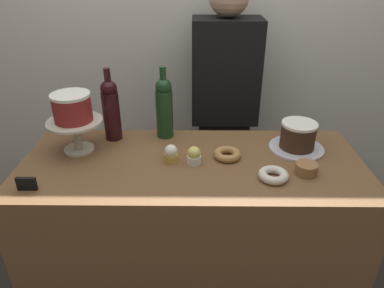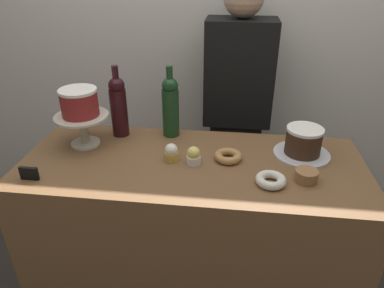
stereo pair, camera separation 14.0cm
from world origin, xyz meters
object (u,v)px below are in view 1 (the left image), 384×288
object	(u,v)px
donut_sugar	(273,175)
wine_bottle_dark_red	(111,109)
cake_stand_pedestal	(76,130)
cupcake_vanilla	(171,153)
wine_bottle_green	(164,107)
donut_maple	(227,154)
chocolate_round_cake	(298,135)
barista_figure	(223,120)
cookie_stack	(306,169)
price_sign_chalkboard	(27,184)
cupcake_lemon	(194,156)
white_layer_cake	(72,107)

from	to	relation	value
donut_sugar	wine_bottle_dark_red	bearing A→B (deg)	153.57
wine_bottle_dark_red	donut_sugar	xyz separation A→B (m)	(0.66, -0.33, -0.13)
cake_stand_pedestal	cupcake_vanilla	distance (m)	0.41
wine_bottle_green	donut_maple	size ratio (longest dim) A/B	2.91
chocolate_round_cake	donut_maple	distance (m)	0.32
wine_bottle_dark_red	wine_bottle_green	xyz separation A→B (m)	(0.23, 0.03, 0.00)
wine_bottle_dark_red	barista_figure	distance (m)	0.72
donut_sugar	cookie_stack	distance (m)	0.14
cookie_stack	price_sign_chalkboard	size ratio (longest dim) A/B	1.20
cake_stand_pedestal	price_sign_chalkboard	size ratio (longest dim) A/B	3.26
wine_bottle_dark_red	cupcake_lemon	distance (m)	0.44
cupcake_lemon	price_sign_chalkboard	world-z (taller)	cupcake_lemon
cupcake_vanilla	donut_sugar	xyz separation A→B (m)	(0.39, -0.13, -0.02)
cupcake_lemon	barista_figure	xyz separation A→B (m)	(0.17, 0.64, -0.13)
donut_maple	barista_figure	distance (m)	0.60
white_layer_cake	cookie_stack	world-z (taller)	white_layer_cake
cookie_stack	barista_figure	distance (m)	0.77
white_layer_cake	price_sign_chalkboard	bearing A→B (deg)	-108.64
cupcake_vanilla	price_sign_chalkboard	xyz separation A→B (m)	(-0.50, -0.21, -0.01)
chocolate_round_cake	donut_sugar	world-z (taller)	chocolate_round_cake
white_layer_cake	barista_figure	size ratio (longest dim) A/B	0.10
wine_bottle_green	donut_maple	distance (m)	0.36
cupcake_lemon	wine_bottle_dark_red	bearing A→B (deg)	148.93
donut_sugar	cookie_stack	xyz separation A→B (m)	(0.13, 0.04, 0.01)
cupcake_vanilla	donut_maple	world-z (taller)	cupcake_vanilla
cake_stand_pedestal	donut_sugar	xyz separation A→B (m)	(0.79, -0.21, -0.08)
white_layer_cake	wine_bottle_green	world-z (taller)	wine_bottle_green
cookie_stack	wine_bottle_green	bearing A→B (deg)	150.47
wine_bottle_green	wine_bottle_dark_red	bearing A→B (deg)	-173.74
donut_sugar	cookie_stack	size ratio (longest dim) A/B	1.33
cookie_stack	barista_figure	size ratio (longest dim) A/B	0.05
wine_bottle_dark_red	donut_maple	bearing A→B (deg)	-19.11
white_layer_cake	wine_bottle_dark_red	world-z (taller)	wine_bottle_dark_red
white_layer_cake	barista_figure	bearing A→B (deg)	39.15
white_layer_cake	donut_sugar	world-z (taller)	white_layer_cake
cupcake_vanilla	cookie_stack	distance (m)	0.53
cake_stand_pedestal	chocolate_round_cake	size ratio (longest dim) A/B	1.54
wine_bottle_green	cupcake_lemon	xyz separation A→B (m)	(0.13, -0.25, -0.11)
cake_stand_pedestal	cookie_stack	bearing A→B (deg)	-10.75
cupcake_lemon	barista_figure	world-z (taller)	barista_figure
white_layer_cake	barista_figure	distance (m)	0.90
wine_bottle_dark_red	price_sign_chalkboard	distance (m)	0.48
cookie_stack	price_sign_chalkboard	distance (m)	1.02
white_layer_cake	donut_maple	size ratio (longest dim) A/B	1.40
wine_bottle_dark_red	cupcake_lemon	bearing A→B (deg)	-31.07
wine_bottle_green	cupcake_lemon	world-z (taller)	wine_bottle_green
donut_sugar	wine_bottle_green	bearing A→B (deg)	140.49
cupcake_lemon	wine_bottle_green	bearing A→B (deg)	118.62
chocolate_round_cake	cupcake_vanilla	bearing A→B (deg)	-168.77
cupcake_lemon	price_sign_chalkboard	xyz separation A→B (m)	(-0.59, -0.19, -0.01)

